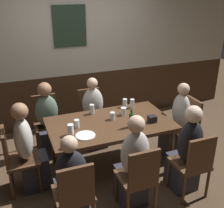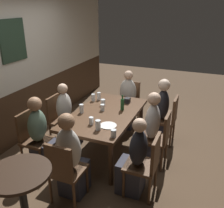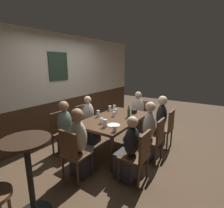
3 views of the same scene
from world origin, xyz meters
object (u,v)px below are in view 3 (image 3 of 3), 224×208
object	(u,v)px
chair_left_near	(138,154)
person_mid_near	(147,136)
person_mid_far	(90,123)
pint_glass_amber	(102,121)
person_left_far	(67,132)
pint_glass_stout	(105,124)
chair_mid_near	(155,138)
tumbler_short	(116,112)
person_head_east	(137,116)
dining_table	(115,121)
chair_mid_far	(85,121)
plate_white_large	(114,125)
chair_head_west	(74,152)
beer_glass_half	(114,108)
side_bar_table	(29,173)
chair_head_east	(139,115)
beer_glass_tall	(114,114)
chair_right_near	(166,126)
highball_clear	(110,108)
pint_glass_pale	(115,129)
condiment_caddy	(134,111)
chair_left_far	(61,130)
beer_bottle_green	(129,112)
person_left_near	(129,153)
person_right_near	(159,125)

from	to	relation	value
chair_left_near	person_mid_near	size ratio (longest dim) A/B	0.74
person_mid_far	pint_glass_amber	size ratio (longest dim) A/B	10.18
person_left_far	pint_glass_stout	xyz separation A→B (m)	(0.16, -0.87, 0.32)
person_mid_far	pint_glass_stout	distance (m)	1.09
chair_mid_near	tumbler_short	bearing A→B (deg)	76.05
tumbler_short	person_head_east	bearing A→B (deg)	-10.81
dining_table	chair_mid_far	size ratio (longest dim) A/B	1.88
person_mid_near	pint_glass_stout	world-z (taller)	person_mid_near
plate_white_large	chair_head_west	bearing A→B (deg)	164.73
beer_glass_half	side_bar_table	distance (m)	2.56
chair_head_east	plate_white_large	world-z (taller)	chair_head_east
chair_mid_near	person_head_east	size ratio (longest dim) A/B	0.76
chair_mid_near	chair_head_west	distance (m)	1.53
beer_glass_tall	dining_table	bearing A→B (deg)	-129.26
pint_glass_amber	side_bar_table	world-z (taller)	side_bar_table
chair_right_near	highball_clear	xyz separation A→B (m)	(-0.34, 1.30, 0.30)
person_left_far	beer_glass_half	bearing A→B (deg)	-18.14
person_head_east	pint_glass_pale	world-z (taller)	person_head_east
person_mid_far	tumbler_short	bearing A→B (deg)	-65.55
beer_glass_tall	condiment_caddy	distance (m)	0.54
chair_head_east	chair_left_far	size ratio (longest dim) A/B	1.00
chair_head_west	person_mid_near	bearing A→B (deg)	-30.50
dining_table	beer_glass_half	size ratio (longest dim) A/B	12.00
pint_glass_pale	plate_white_large	bearing A→B (deg)	35.67
person_left_far	beer_bottle_green	bearing A→B (deg)	-45.29
person_mid_far	beer_glass_half	world-z (taller)	person_mid_far
chair_mid_far	highball_clear	size ratio (longest dim) A/B	6.86
condiment_caddy	beer_glass_tall	bearing A→B (deg)	150.51
chair_head_west	person_left_far	bearing A→B (deg)	54.83
person_mid_near	beer_glass_tall	size ratio (longest dim) A/B	11.18
chair_left_far	plate_white_large	bearing A→B (deg)	-74.21
pint_glass_stout	plate_white_large	xyz separation A→B (m)	(0.16, -0.08, -0.06)
beer_glass_tall	person_left_near	bearing A→B (deg)	-134.48
pint_glass_amber	person_head_east	bearing A→B (deg)	-0.83
person_right_near	chair_left_far	bearing A→B (deg)	131.85
chair_left_near	beer_bottle_green	bearing A→B (deg)	35.95
chair_mid_near	chair_left_near	xyz separation A→B (m)	(-0.73, 0.00, 0.00)
person_left_far	person_right_near	xyz separation A→B (m)	(1.45, -1.46, 0.02)
pint_glass_stout	person_left_near	bearing A→B (deg)	-104.92
chair_left_near	plate_white_large	bearing A→B (deg)	64.57
dining_table	beer_glass_half	xyz separation A→B (m)	(0.48, 0.33, 0.14)
person_mid_near	plate_white_large	world-z (taller)	person_mid_near
beer_bottle_green	person_head_east	bearing A→B (deg)	13.80
person_right_near	plate_white_large	world-z (taller)	person_right_near
chair_head_west	beer_glass_tall	bearing A→B (deg)	3.32
tumbler_short	beer_glass_tall	size ratio (longest dim) A/B	1.04
chair_mid_near	beer_bottle_green	size ratio (longest dim) A/B	3.42
chair_head_west	person_mid_far	distance (m)	1.44
person_left_near	pint_glass_stout	bearing A→B (deg)	75.08
pint_glass_amber	beer_bottle_green	world-z (taller)	beer_bottle_green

